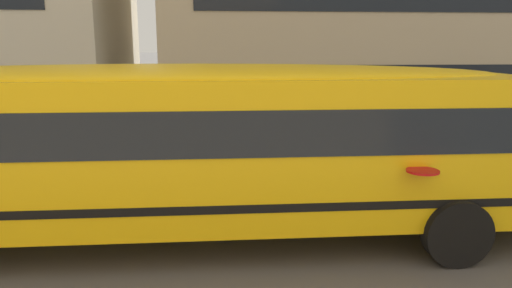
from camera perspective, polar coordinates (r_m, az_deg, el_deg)
The scene contains 4 objects.
ground_plane at distance 10.20m, azimuth -18.37°, elevation -7.56°, with size 400.00×400.00×0.00m, color #54514F.
sidewalk_far at distance 18.17m, azimuth -12.40°, elevation 1.17°, with size 120.00×3.00×0.01m, color gray.
lane_centreline at distance 10.20m, azimuth -18.37°, elevation -7.54°, with size 110.00×0.16×0.01m, color silver.
school_bus at distance 7.88m, azimuth -8.40°, elevation 0.66°, with size 13.35×3.20×2.98m.
Camera 1 is at (2.39, -9.36, 3.28)m, focal length 33.34 mm.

